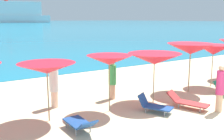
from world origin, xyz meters
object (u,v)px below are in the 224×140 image
Objects in this scene: umbrella_3 at (109,60)px; beachgoer_3 at (220,87)px; lounge_chair_4 at (80,123)px; cruise_ship at (16,13)px; umbrella_2 at (47,68)px; umbrella_4 at (154,59)px; umbrella_5 at (191,49)px; beachgoer_2 at (112,79)px; lounge_chair_7 at (154,105)px; lounge_chair_1 at (187,101)px; beachgoer_0 at (54,85)px; umbrella_6 at (213,50)px.

beachgoer_3 is (3.52, -2.40, -1.04)m from umbrella_3.
cruise_ship reaches higher than lounge_chair_4.
umbrella_4 is (4.52, -0.45, 0.01)m from umbrella_2.
umbrella_2 is at bearing 171.73° from umbrella_3.
beachgoer_2 is (-3.80, 1.09, -1.21)m from umbrella_5.
lounge_chair_7 is at bearing 178.42° from beachgoer_3.
beachgoer_2 is at bearing 163.96° from umbrella_5.
umbrella_5 is 1.41× the size of lounge_chair_1.
umbrella_2 is 254.06m from cruise_ship.
beachgoer_3 is (0.70, -0.98, 0.71)m from lounge_chair_1.
lounge_chair_4 is at bearing -168.92° from umbrella_5.
lounge_chair_4 is 0.81× the size of beachgoer_0.
cruise_ship is at bearing 76.74° from umbrella_2.
lounge_chair_7 is at bearing -92.95° from cruise_ship.
lounge_chair_1 is at bearing -26.78° from umbrella_3.
umbrella_5 reaches higher than beachgoer_2.
umbrella_6 reaches higher than beachgoer_0.
umbrella_3 is 253.86m from cruise_ship.
umbrella_3 is 2.45m from lounge_chair_7.
umbrella_6 reaches higher than umbrella_2.
beachgoer_3 is at bearing -74.71° from lounge_chair_1.
umbrella_5 is 6.98m from lounge_chair_4.
umbrella_2 is at bearing 179.67° from umbrella_6.
lounge_chair_7 is at bearing -131.43° from umbrella_4.
umbrella_6 is 1.28× the size of lounge_chair_1.
lounge_chair_7 is at bearing -20.24° from umbrella_2.
beachgoer_2 reaches higher than lounge_chair_4.
beachgoer_0 is at bearing 61.23° from umbrella_2.
umbrella_6 is at bearing -171.60° from lounge_chair_4.
beachgoer_0 is at bearing 125.07° from lounge_chair_1.
umbrella_2 is at bearing 140.64° from lounge_chair_1.
cruise_ship is (57.76, 248.64, 8.22)m from lounge_chair_4.
umbrella_4 is at bearing -5.64° from umbrella_2.
beachgoer_3 is 255.48m from cruise_ship.
umbrella_2 is at bearing 176.24° from beachgoer_2.
umbrella_6 reaches higher than umbrella_4.
umbrella_6 is at bearing -29.67° from beachgoer_2.
umbrella_5 reaches higher than umbrella_6.
umbrella_6 is 4.56m from lounge_chair_1.
umbrella_3 reaches higher than beachgoer_2.
lounge_chair_7 is at bearing -179.54° from lounge_chair_4.
umbrella_5 is 1.75× the size of lounge_chair_7.
lounge_chair_4 is at bearing -70.62° from umbrella_2.
beachgoer_0 is 2.63m from beachgoer_2.
beachgoer_3 reaches higher than lounge_chair_1.
umbrella_2 is 0.86× the size of umbrella_5.
lounge_chair_4 is at bearing -166.09° from umbrella_4.
umbrella_3 is 4.38m from beachgoer_3.
umbrella_2 is 7.12m from umbrella_5.
beachgoer_0 is (-6.41, 1.43, -1.21)m from umbrella_5.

